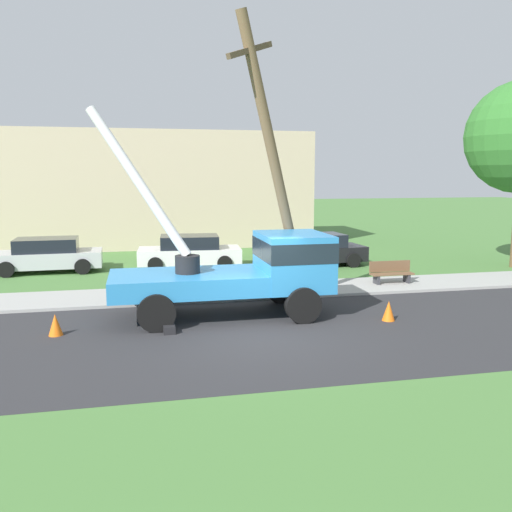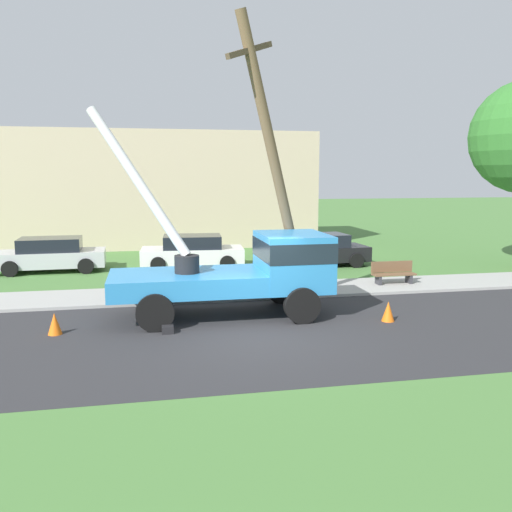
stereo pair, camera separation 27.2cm
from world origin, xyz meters
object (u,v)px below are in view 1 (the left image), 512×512
(utility_truck, at_px, (250,267))
(parked_sedan_white, at_px, (190,252))
(parked_sedan_silver, at_px, (47,255))
(park_bench, at_px, (391,273))
(leaning_utility_pole, at_px, (274,163))
(traffic_cone_behind, at_px, (55,325))
(parked_sedan_black, at_px, (315,250))
(traffic_cone_ahead, at_px, (389,311))

(utility_truck, height_order, parked_sedan_white, utility_truck)
(utility_truck, bearing_deg, parked_sedan_silver, 128.64)
(park_bench, bearing_deg, leaning_utility_pole, -158.12)
(traffic_cone_behind, distance_m, parked_sedan_black, 13.13)
(traffic_cone_behind, bearing_deg, utility_truck, 10.72)
(traffic_cone_ahead, relative_size, parked_sedan_white, 0.12)
(parked_sedan_white, bearing_deg, utility_truck, -83.54)
(parked_sedan_black, bearing_deg, traffic_cone_ahead, -95.73)
(utility_truck, bearing_deg, leaning_utility_pole, 43.90)
(parked_sedan_white, relative_size, parked_sedan_black, 1.00)
(leaning_utility_pole, distance_m, traffic_cone_ahead, 5.49)
(utility_truck, bearing_deg, traffic_cone_ahead, -22.44)
(traffic_cone_ahead, height_order, traffic_cone_behind, same)
(traffic_cone_behind, height_order, parked_sedan_silver, parked_sedan_silver)
(parked_sedan_white, bearing_deg, parked_sedan_silver, 177.60)
(traffic_cone_behind, distance_m, park_bench, 11.82)
(traffic_cone_ahead, bearing_deg, parked_sedan_white, 115.07)
(parked_sedan_silver, distance_m, parked_sedan_black, 11.47)
(traffic_cone_ahead, relative_size, parked_sedan_silver, 0.13)
(leaning_utility_pole, relative_size, parked_sedan_silver, 1.93)
(leaning_utility_pole, relative_size, traffic_cone_ahead, 15.35)
(utility_truck, height_order, parked_sedan_silver, utility_truck)
(traffic_cone_ahead, bearing_deg, park_bench, 62.99)
(parked_sedan_silver, xyz_separation_m, parked_sedan_white, (5.91, -0.25, 0.00))
(parked_sedan_black, bearing_deg, traffic_cone_behind, -138.48)
(parked_sedan_silver, relative_size, park_bench, 2.78)
(utility_truck, bearing_deg, park_bench, 26.24)
(parked_sedan_black, height_order, park_bench, parked_sedan_black)
(parked_sedan_white, bearing_deg, traffic_cone_behind, -114.76)
(leaning_utility_pole, relative_size, traffic_cone_behind, 15.35)
(traffic_cone_ahead, distance_m, parked_sedan_white, 10.87)
(traffic_cone_ahead, distance_m, park_bench, 4.97)
(utility_truck, distance_m, park_bench, 6.66)
(parked_sedan_black, distance_m, park_bench, 4.98)
(utility_truck, xyz_separation_m, parked_sedan_silver, (-6.85, 8.57, -0.70))
(leaning_utility_pole, xyz_separation_m, park_bench, (4.95, 1.99, -3.93))
(traffic_cone_behind, height_order, parked_sedan_white, parked_sedan_white)
(traffic_cone_ahead, xyz_separation_m, park_bench, (2.26, 4.42, 0.18))
(parked_sedan_black, bearing_deg, parked_sedan_silver, 175.65)
(traffic_cone_ahead, xyz_separation_m, traffic_cone_behind, (-8.90, 0.52, 0.00))
(traffic_cone_ahead, bearing_deg, parked_sedan_silver, 136.19)
(traffic_cone_ahead, xyz_separation_m, parked_sedan_silver, (-10.51, 10.08, 0.43))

